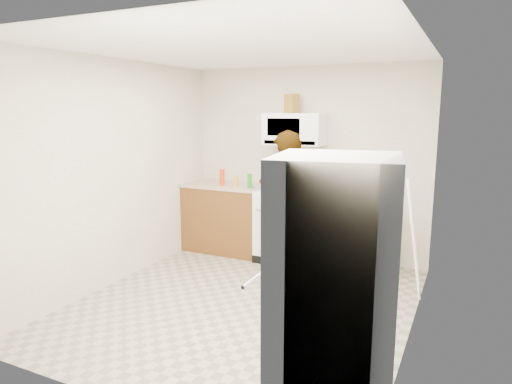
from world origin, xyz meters
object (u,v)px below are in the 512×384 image
Objects in this scene: person at (286,206)px; saucepan at (281,180)px; gas_range at (290,223)px; fridge at (333,299)px; microwave at (295,129)px; kettle at (349,186)px.

person reaches higher than saucepan.
fridge is at bearing -64.09° from gas_range.
microwave is at bearing -7.09° from saucepan.
microwave is 0.44× the size of person.
person is (0.20, -0.64, 0.38)m from gas_range.
fridge is 7.00× the size of saucepan.
kettle is at bearing 8.68° from gas_range.
microwave is 4.33× the size of kettle.
fridge reaches higher than gas_range.
saucepan is (-0.93, 0.04, -0.00)m from kettle.
microwave is (0.00, 0.13, 1.21)m from gas_range.
gas_range is at bearing -90.00° from microwave.
saucepan is at bearing 108.22° from fridge.
saucepan is (-0.39, 0.79, 0.16)m from person.
microwave is at bearing -96.14° from person.
saucepan is at bearing 159.44° from kettle.
fridge is at bearing -62.35° from saucepan.
microwave reaches higher than person.
saucepan is (-0.19, 0.15, 0.53)m from gas_range.
person is at bearing 108.64° from fridge.
gas_range is 0.77m from person.
gas_range is 0.59m from saucepan.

